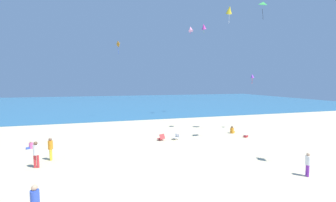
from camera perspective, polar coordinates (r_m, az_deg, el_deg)
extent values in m
plane|color=beige|center=(21.15, -3.47, -10.18)|extent=(120.00, 120.00, 0.00)
cube|color=teal|center=(61.70, -11.93, -0.33)|extent=(120.00, 60.00, 0.05)
cube|color=white|center=(21.31, 1.87, -9.53)|extent=(0.71, 0.70, 0.03)
cube|color=white|center=(21.46, 2.43, -8.93)|extent=(0.36, 0.53, 0.37)
cylinder|color=#B7B7BC|center=(21.04, 2.05, -9.98)|extent=(0.02, 0.02, 0.19)
cylinder|color=#B7B7BC|center=(21.40, 1.07, -9.72)|extent=(0.02, 0.02, 0.19)
cube|color=#D13D3D|center=(21.12, -1.97, -9.77)|extent=(0.71, 0.66, 0.03)
cube|color=#D13D3D|center=(20.88, -1.53, -9.30)|extent=(0.60, 0.44, 0.46)
cylinder|color=#B7B7BC|center=(21.08, -2.82, -10.01)|extent=(0.02, 0.02, 0.15)
cylinder|color=#B7B7BC|center=(21.42, -1.61, -9.77)|extent=(0.02, 0.02, 0.15)
cube|color=red|center=(23.54, 19.70, -8.61)|extent=(0.55, 0.50, 0.24)
cube|color=white|center=(23.51, 19.70, -8.28)|extent=(0.57, 0.51, 0.04)
cylinder|color=#D8599E|center=(21.75, -32.20, -9.85)|extent=(0.43, 0.43, 0.48)
sphere|color=beige|center=(21.68, -32.24, -9.01)|extent=(0.19, 0.19, 0.19)
cube|color=blue|center=(21.76, -32.68, -10.33)|extent=(0.42, 0.38, 0.14)
cylinder|color=yellow|center=(17.81, -28.37, -12.33)|extent=(0.14, 0.14, 0.80)
cylinder|color=yellow|center=(17.98, -28.26, -12.16)|extent=(0.14, 0.14, 0.80)
cylinder|color=orange|center=(17.71, -28.41, -10.08)|extent=(0.33, 0.33, 0.60)
sphere|color=#846047|center=(17.61, -28.46, -8.83)|extent=(0.22, 0.22, 0.22)
cylinder|color=red|center=(16.88, -31.48, -13.30)|extent=(0.15, 0.15, 0.85)
cylinder|color=red|center=(16.79, -30.89, -13.37)|extent=(0.15, 0.15, 0.85)
cylinder|color=white|center=(16.63, -31.30, -10.88)|extent=(0.41, 0.41, 0.64)
sphere|color=brown|center=(16.52, -31.36, -9.45)|extent=(0.23, 0.23, 0.23)
cylinder|color=blue|center=(10.38, -31.48, -20.82)|extent=(0.39, 0.39, 0.60)
sphere|color=tan|center=(10.22, -31.58, -18.78)|extent=(0.22, 0.22, 0.22)
cylinder|color=purple|center=(15.60, 32.79, -15.14)|extent=(0.12, 0.12, 0.70)
cylinder|color=purple|center=(15.74, 32.53, -14.96)|extent=(0.12, 0.12, 0.70)
cylinder|color=white|center=(15.48, 32.77, -12.91)|extent=(0.37, 0.37, 0.52)
sphere|color=tan|center=(15.38, 32.83, -11.67)|extent=(0.19, 0.19, 0.19)
cylinder|color=orange|center=(24.79, 16.39, -7.43)|extent=(0.54, 0.54, 0.59)
sphere|color=#846047|center=(24.71, 16.42, -6.53)|extent=(0.23, 0.23, 0.23)
cube|color=orange|center=(25.05, 16.57, -7.79)|extent=(0.52, 0.50, 0.17)
cone|color=purple|center=(26.85, 21.19, 6.11)|extent=(0.58, 0.60, 0.53)
cylinder|color=red|center=(26.84, 21.16, 4.97)|extent=(0.07, 0.08, 0.69)
pyramid|color=green|center=(26.57, 23.69, 22.37)|extent=(0.82, 0.65, 0.43)
cylinder|color=black|center=(26.29, 23.54, 20.10)|extent=(0.04, 0.22, 1.12)
cube|color=orange|center=(34.44, -12.92, 14.30)|extent=(0.48, 0.88, 0.97)
cylinder|color=blue|center=(34.30, -12.89, 12.80)|extent=(0.12, 0.09, 1.13)
cone|color=yellow|center=(25.65, 15.74, 21.95)|extent=(0.80, 1.00, 0.97)
cylinder|color=white|center=(25.41, 15.69, 20.10)|extent=(0.05, 0.09, 1.07)
cone|color=pink|center=(36.93, 5.92, 18.28)|extent=(0.90, 1.14, 1.10)
cylinder|color=#DB3DA8|center=(36.80, 5.91, 17.37)|extent=(0.04, 0.08, 0.47)
cone|color=#DB3DA8|center=(38.94, 9.35, 18.64)|extent=(1.20, 1.15, 1.05)
cylinder|color=#99DB33|center=(38.78, 9.34, 17.62)|extent=(0.12, 0.09, 0.66)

